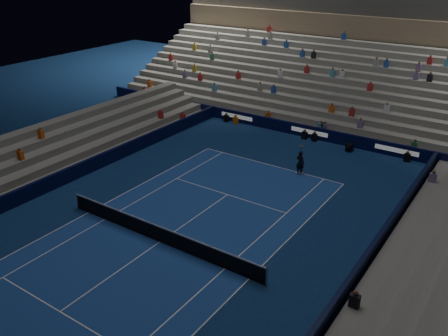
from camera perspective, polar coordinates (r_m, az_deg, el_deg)
ground at (r=25.41m, az=-7.70°, el=-8.80°), size 90.00×90.00×0.00m
court_surface at (r=25.40m, az=-7.70°, el=-8.79°), size 10.97×23.77×0.01m
sponsor_barrier_far at (r=39.34m, az=10.29°, el=4.30°), size 44.00×0.25×1.00m
sponsor_barrier_east at (r=21.06m, az=13.31°, el=-15.70°), size 0.25×37.00×1.00m
sponsor_barrier_west at (r=31.76m, az=-21.05°, el=-2.11°), size 0.25×37.00×1.00m
grandstand_main at (r=46.97m, az=15.43°, el=10.81°), size 44.00×15.20×11.20m
grandstand_east at (r=20.27m, az=22.97°, el=-17.60°), size 5.00×37.00×2.50m
grandstand_west at (r=34.32m, az=-24.57°, el=0.03°), size 5.00×37.00×2.50m
tennis_net at (r=25.14m, az=-7.76°, el=-7.84°), size 12.90×0.10×1.10m
tennis_player at (r=32.54m, az=9.15°, el=0.64°), size 0.66×0.46×1.70m
broadcast_camera at (r=37.32m, az=14.83°, el=2.39°), size 0.54×0.93×0.58m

